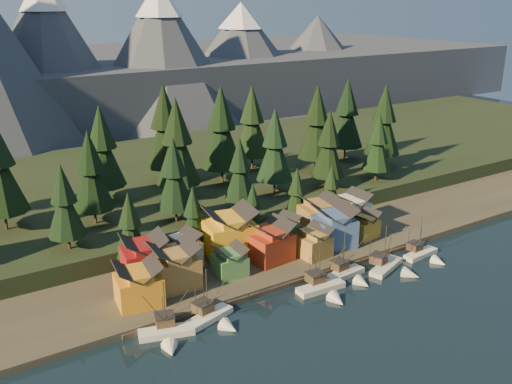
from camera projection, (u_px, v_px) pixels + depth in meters
ground at (337, 314)px, 115.56m from camera, size 500.00×500.00×0.00m
shore_strip at (237, 243)px, 147.15m from camera, size 400.00×50.00×1.50m
hillside at (158, 184)px, 186.21m from camera, size 420.00×100.00×6.00m
dock at (290, 280)px, 128.53m from camera, size 80.00×4.00×1.00m
mountain_ridge at (45, 72)px, 274.91m from camera, size 560.00×190.00×90.00m
boat_0 at (167, 328)px, 106.76m from camera, size 11.27×11.77×12.32m
boat_1 at (213, 311)px, 112.30m from camera, size 11.02×11.54×12.23m
boat_3 at (324, 283)px, 123.28m from camera, size 11.62×12.55×12.63m
boat_4 at (349, 269)px, 129.79m from camera, size 10.55×11.33×12.05m
boat_5 at (392, 262)px, 133.22m from camera, size 12.05×12.45×12.28m
boat_6 at (425, 250)px, 139.98m from camera, size 10.56×11.35×11.15m
house_front_0 at (138, 283)px, 115.42m from camera, size 9.97×9.56×8.89m
house_front_1 at (174, 264)px, 122.02m from camera, size 10.43×10.08×10.04m
house_front_2 at (230, 260)px, 127.92m from camera, size 7.37×7.42×6.72m
house_front_3 at (270, 240)px, 134.54m from camera, size 10.08×9.68×9.52m
house_front_4 at (313, 241)px, 137.18m from camera, size 7.79×8.32×7.37m
house_front_5 at (334, 225)px, 142.28m from camera, size 11.48×10.80×10.27m
house_front_6 at (363, 224)px, 147.58m from camera, size 8.01×7.68×7.08m
house_back_0 at (144, 257)px, 125.36m from camera, size 10.57×10.25×10.18m
house_back_1 at (182, 249)px, 131.61m from camera, size 8.22×8.30×8.31m
house_back_2 at (229, 231)px, 136.45m from camera, size 12.98×12.21×12.11m
house_back_3 at (281, 230)px, 142.53m from camera, size 8.63×7.90×7.92m
house_back_4 at (319, 214)px, 150.46m from camera, size 10.39×10.08×9.92m
house_back_5 at (350, 209)px, 153.97m from camera, size 8.70×8.81×9.70m
tree_hill_2 at (64, 203)px, 127.78m from camera, size 8.74×8.74×20.36m
tree_hill_3 at (91, 173)px, 141.68m from camera, size 10.53×10.53×24.53m
tree_hill_4 at (102, 149)px, 157.14m from camera, size 11.86×11.86×27.63m
tree_hill_5 at (174, 176)px, 143.29m from camera, size 9.58×9.58×22.33m
tree_hill_6 at (177, 145)px, 158.04m from camera, size 12.62×12.62×29.41m
tree_hill_7 at (240, 171)px, 151.22m from camera, size 8.75×8.75×20.39m
tree_hill_8 at (221, 130)px, 172.62m from camera, size 13.03×13.03×30.35m
tree_hill_9 at (275, 147)px, 164.03m from camera, size 10.96×10.96×25.54m
tree_hill_10 at (252, 123)px, 187.53m from camera, size 12.11×12.11×28.22m
tree_hill_11 at (329, 146)px, 168.48m from camera, size 10.30×10.30×24.01m
tree_hill_12 at (317, 124)px, 184.45m from camera, size 12.34×12.34×28.75m
tree_hill_13 at (378, 144)px, 176.52m from camera, size 9.21×9.21×21.46m
tree_hill_14 at (347, 115)px, 198.39m from camera, size 12.35×12.35×28.78m
tree_hill_15 at (165, 129)px, 173.40m from camera, size 13.13×13.13×30.58m
tree_hill_17 at (384, 122)px, 189.43m from camera, size 12.03×12.03×28.01m
tree_shore_0 at (130, 227)px, 129.35m from camera, size 7.90×7.90×18.40m
tree_shore_1 at (193, 216)px, 137.76m from camera, size 7.29×7.29×16.98m
tree_shore_2 at (253, 208)px, 146.85m from camera, size 6.27×6.27×14.61m
tree_shore_3 at (297, 194)px, 153.65m from camera, size 7.07×7.07×16.47m
tree_shore_4 at (331, 189)px, 159.96m from camera, size 6.61×6.61×15.40m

